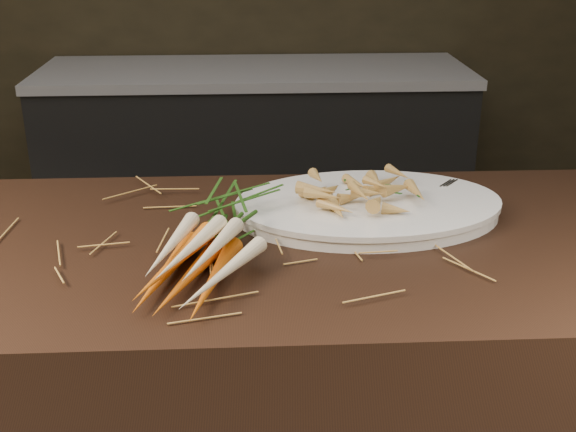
# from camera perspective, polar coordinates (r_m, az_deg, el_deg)

# --- Properties ---
(back_counter) EXTENTS (1.82, 0.62, 0.84)m
(back_counter) POSITION_cam_1_polar(r_m,az_deg,el_deg) (3.24, -2.54, 4.34)
(back_counter) COLOR black
(back_counter) RESTS_ON ground
(straw_bedding) EXTENTS (1.40, 0.60, 0.02)m
(straw_bedding) POSITION_cam_1_polar(r_m,az_deg,el_deg) (1.34, -15.04, -1.74)
(straw_bedding) COLOR #9F7139
(straw_bedding) RESTS_ON main_counter
(root_veg_bunch) EXTENTS (0.27, 0.49, 0.09)m
(root_veg_bunch) POSITION_cam_1_polar(r_m,az_deg,el_deg) (1.25, -5.43, -1.02)
(root_veg_bunch) COLOR #C94E1A
(root_veg_bunch) RESTS_ON main_counter
(serving_platter) EXTENTS (0.53, 0.37, 0.03)m
(serving_platter) POSITION_cam_1_polar(r_m,az_deg,el_deg) (1.41, 6.36, 0.53)
(serving_platter) COLOR white
(serving_platter) RESTS_ON main_counter
(roasted_veg_heap) EXTENTS (0.26, 0.19, 0.06)m
(roasted_veg_heap) POSITION_cam_1_polar(r_m,az_deg,el_deg) (1.40, 6.43, 2.13)
(roasted_veg_heap) COLOR olive
(roasted_veg_heap) RESTS_ON serving_platter
(serving_fork) EXTENTS (0.14, 0.16, 0.00)m
(serving_fork) POSITION_cam_1_polar(r_m,az_deg,el_deg) (1.44, 13.71, 1.05)
(serving_fork) COLOR silver
(serving_fork) RESTS_ON serving_platter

